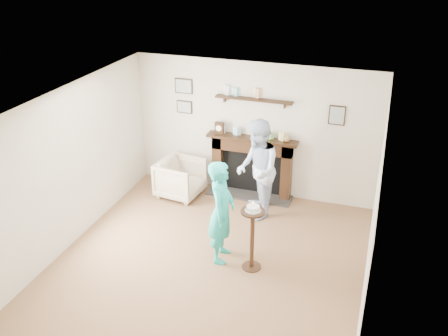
{
  "coord_description": "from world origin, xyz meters",
  "views": [
    {
      "loc": [
        2.18,
        -5.7,
        4.53
      ],
      "look_at": [
        -0.04,
        0.9,
        1.2
      ],
      "focal_mm": 40.0,
      "sensor_mm": 36.0,
      "label": 1
    }
  ],
  "objects": [
    {
      "name": "ground",
      "position": [
        0.0,
        0.0,
        0.0
      ],
      "size": [
        5.0,
        5.0,
        0.0
      ],
      "primitive_type": "plane",
      "color": "brown",
      "rests_on": "ground"
    },
    {
      "name": "armchair",
      "position": [
        -1.23,
        1.9,
        0.0
      ],
      "size": [
        0.86,
        0.84,
        0.71
      ],
      "primitive_type": "imported",
      "rotation": [
        0.0,
        0.0,
        1.45
      ],
      "color": "#BAAE8A",
      "rests_on": "ground"
    },
    {
      "name": "man",
      "position": [
        0.3,
        1.66,
        0.0
      ],
      "size": [
        0.94,
        1.04,
        1.75
      ],
      "primitive_type": "imported",
      "rotation": [
        0.0,
        0.0,
        -1.18
      ],
      "color": "#A6B6CF",
      "rests_on": "ground"
    },
    {
      "name": "woman",
      "position": [
        0.14,
        0.27,
        0.0
      ],
      "size": [
        0.45,
        0.63,
        1.61
      ],
      "primitive_type": "imported",
      "rotation": [
        0.0,
        0.0,
        1.69
      ],
      "color": "teal",
      "rests_on": "ground"
    },
    {
      "name": "pedestal_table",
      "position": [
        0.64,
        0.17,
        0.68
      ],
      "size": [
        0.35,
        0.35,
        1.11
      ],
      "color": "black",
      "rests_on": "ground"
    },
    {
      "name": "room_shell",
      "position": [
        -0.0,
        0.69,
        1.62
      ],
      "size": [
        4.54,
        5.02,
        2.52
      ],
      "color": "beige",
      "rests_on": "ground"
    }
  ]
}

